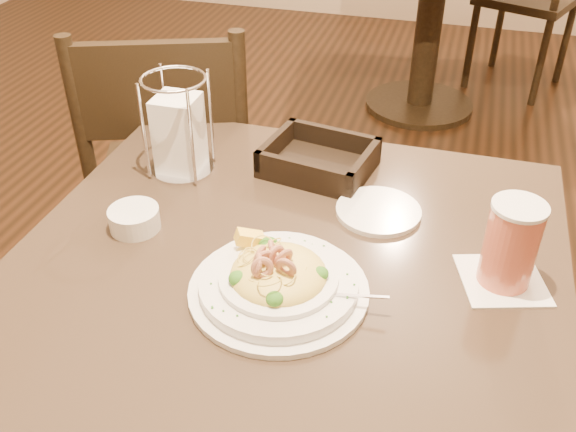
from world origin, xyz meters
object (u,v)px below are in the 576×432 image
(background_table, at_px, (431,7))
(side_plate, at_px, (378,211))
(bread_basket, at_px, (319,161))
(napkin_caddy, at_px, (179,132))
(dining_chair_near, at_px, (175,177))
(pasta_bowl, at_px, (278,280))
(butter_ramekin, at_px, (134,219))
(main_table, at_px, (285,359))
(drink_glass, at_px, (511,245))

(background_table, relative_size, side_plate, 6.57)
(bread_basket, height_order, napkin_caddy, napkin_caddy)
(bread_basket, relative_size, side_plate, 1.49)
(dining_chair_near, xyz_separation_m, napkin_caddy, (0.18, -0.30, 0.31))
(dining_chair_near, distance_m, side_plate, 0.71)
(background_table, xyz_separation_m, pasta_bowl, (-0.03, -2.27, 0.25))
(butter_ramekin, bearing_deg, napkin_caddy, 90.15)
(bread_basket, distance_m, side_plate, 0.18)
(pasta_bowl, relative_size, butter_ramekin, 3.49)
(main_table, xyz_separation_m, bread_basket, (-0.02, 0.30, 0.25))
(background_table, height_order, pasta_bowl, pasta_bowl)
(pasta_bowl, bearing_deg, drink_glass, 20.60)
(drink_glass, bearing_deg, background_table, 97.88)
(main_table, height_order, dining_chair_near, dining_chair_near)
(butter_ramekin, bearing_deg, bread_basket, 47.12)
(background_table, relative_size, napkin_caddy, 5.08)
(dining_chair_near, height_order, pasta_bowl, dining_chair_near)
(side_plate, bearing_deg, pasta_bowl, -113.82)
(drink_glass, bearing_deg, butter_ramekin, -177.05)
(bread_basket, xyz_separation_m, side_plate, (0.14, -0.12, -0.02))
(background_table, distance_m, butter_ramekin, 2.21)
(dining_chair_near, distance_m, bread_basket, 0.55)
(background_table, xyz_separation_m, butter_ramekin, (-0.32, -2.18, 0.25))
(napkin_caddy, bearing_deg, drink_glass, -15.63)
(napkin_caddy, relative_size, butter_ramekin, 2.26)
(side_plate, relative_size, butter_ramekin, 1.75)
(main_table, distance_m, pasta_bowl, 0.26)
(dining_chair_near, height_order, butter_ramekin, dining_chair_near)
(napkin_caddy, relative_size, side_plate, 1.29)
(main_table, relative_size, napkin_caddy, 4.53)
(pasta_bowl, bearing_deg, butter_ramekin, 162.27)
(main_table, distance_m, butter_ramekin, 0.37)
(bread_basket, xyz_separation_m, napkin_caddy, (-0.26, -0.08, 0.06))
(drink_glass, bearing_deg, bread_basket, 145.29)
(main_table, distance_m, side_plate, 0.32)
(side_plate, bearing_deg, butter_ramekin, -157.96)
(main_table, relative_size, butter_ramekin, 10.21)
(main_table, distance_m, napkin_caddy, 0.48)
(drink_glass, height_order, side_plate, drink_glass)
(pasta_bowl, height_order, side_plate, pasta_bowl)
(main_table, bearing_deg, napkin_caddy, 140.97)
(background_table, height_order, side_plate, side_plate)
(dining_chair_near, bearing_deg, main_table, 110.31)
(main_table, xyz_separation_m, side_plate, (0.12, 0.18, 0.23))
(side_plate, bearing_deg, bread_basket, 140.03)
(dining_chair_near, height_order, napkin_caddy, dining_chair_near)
(dining_chair_near, distance_m, pasta_bowl, 0.80)
(bread_basket, bearing_deg, side_plate, -39.97)
(main_table, height_order, drink_glass, drink_glass)
(main_table, bearing_deg, drink_glass, 8.75)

